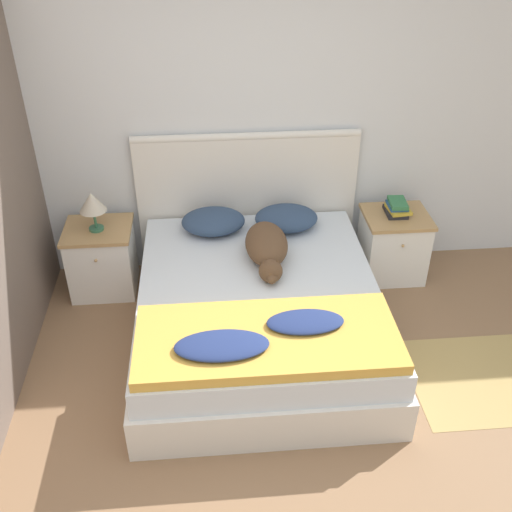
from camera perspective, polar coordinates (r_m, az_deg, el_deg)
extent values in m
plane|color=#896647|center=(3.58, 0.44, -19.47)|extent=(16.00, 16.00, 0.00)
cube|color=silver|center=(4.57, -2.05, 13.18)|extent=(9.00, 0.06, 2.55)
cube|color=silver|center=(4.21, 0.23, -6.49)|extent=(1.65, 1.93, 0.30)
cube|color=silver|center=(4.06, 0.24, -3.82)|extent=(1.59, 1.87, 0.19)
cube|color=silver|center=(4.80, -0.83, 5.00)|extent=(1.73, 0.04, 1.14)
cylinder|color=silver|center=(4.55, -0.89, 11.32)|extent=(1.73, 0.06, 0.06)
cube|color=white|center=(4.81, -14.41, -0.40)|extent=(0.48, 0.43, 0.52)
cube|color=tan|center=(4.66, -14.88, 2.41)|extent=(0.51, 0.45, 0.03)
sphere|color=tan|center=(4.54, -15.01, -0.42)|extent=(0.02, 0.02, 0.02)
cube|color=white|center=(4.95, 12.88, 0.89)|extent=(0.48, 0.43, 0.52)
cube|color=tan|center=(4.81, 13.28, 3.66)|extent=(0.51, 0.45, 0.03)
sphere|color=tan|center=(4.69, 13.82, 0.94)|extent=(0.02, 0.02, 0.02)
ellipsoid|color=navy|center=(4.56, -4.09, 3.32)|extent=(0.48, 0.38, 0.16)
ellipsoid|color=navy|center=(4.59, 2.90, 3.63)|extent=(0.48, 0.38, 0.16)
cube|color=gold|center=(3.53, 1.10, -7.86)|extent=(1.54, 0.67, 0.07)
ellipsoid|color=navy|center=(3.40, -3.28, -8.50)|extent=(0.54, 0.27, 0.06)
ellipsoid|color=navy|center=(3.57, 4.72, -6.27)|extent=(0.46, 0.23, 0.05)
ellipsoid|color=brown|center=(4.21, 1.00, 1.17)|extent=(0.30, 0.50, 0.22)
sphere|color=brown|center=(4.00, 1.41, -1.44)|extent=(0.16, 0.16, 0.16)
ellipsoid|color=brown|center=(3.95, 1.51, -2.16)|extent=(0.07, 0.09, 0.06)
cone|color=brown|center=(3.97, 0.77, -0.66)|extent=(0.05, 0.05, 0.06)
cone|color=brown|center=(3.98, 2.04, -0.60)|extent=(0.05, 0.05, 0.06)
ellipsoid|color=brown|center=(4.43, 1.29, 2.00)|extent=(0.16, 0.23, 0.08)
cube|color=#232328|center=(4.81, 13.14, 4.13)|extent=(0.16, 0.21, 0.03)
cube|color=gold|center=(4.79, 13.41, 4.36)|extent=(0.18, 0.21, 0.03)
cube|color=#285689|center=(4.79, 13.28, 4.69)|extent=(0.14, 0.18, 0.02)
cube|color=#337547|center=(4.79, 13.36, 4.96)|extent=(0.14, 0.21, 0.03)
cylinder|color=#336B4C|center=(4.64, -14.95, 2.55)|extent=(0.11, 0.11, 0.02)
cylinder|color=#336B4C|center=(4.60, -15.10, 3.42)|extent=(0.02, 0.02, 0.14)
cone|color=beige|center=(4.53, -15.36, 4.99)|extent=(0.20, 0.20, 0.14)
cube|color=tan|center=(4.34, 21.88, -10.70)|extent=(1.14, 0.82, 0.00)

